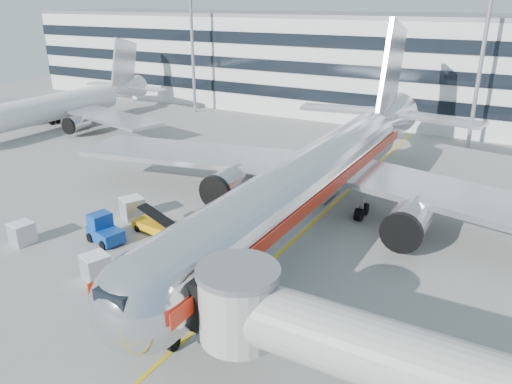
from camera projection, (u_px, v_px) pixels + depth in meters
The scene contains 14 objects.
ground at pixel (248, 282), 33.60m from camera, with size 180.00×180.00×0.00m, color gray.
lead_in_line at pixel (309, 227), 41.70m from camera, with size 0.25×70.00×0.01m, color #E0AE0B.
main_jet at pixel (319, 173), 41.56m from camera, with size 50.95×48.70×16.06m.
jet_bridge at pixel (407, 369), 20.11m from camera, with size 17.80×4.50×7.00m.
terminal at pixel (436, 67), 77.73m from camera, with size 150.00×24.25×15.60m.
light_mast_west at pixel (191, 19), 78.36m from camera, with size 2.40×1.20×25.45m.
light_mast_centre at pixel (487, 25), 58.55m from camera, with size 2.40×1.20×25.45m.
second_jet at pixel (54, 107), 72.15m from camera, with size 38.21×36.52×12.04m.
belt_loader at pixel (157, 226), 40.35m from camera, with size 4.56×1.92×2.15m.
baggage_tug at pixel (104, 230), 38.85m from camera, with size 3.32×2.51×2.25m.
cargo_container_left at pixel (22, 233), 38.67m from camera, with size 1.81×1.81×1.69m.
cargo_container_right at pixel (132, 208), 43.14m from camera, with size 2.29×2.29×1.84m.
cargo_container_front at pixel (96, 267), 33.79m from camera, with size 2.06×2.06×1.73m.
ramp_worker at pixel (194, 250), 35.98m from camera, with size 0.65×0.42×1.77m, color #A8E718.
Camera 1 is at (14.85, -25.05, 17.83)m, focal length 35.00 mm.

